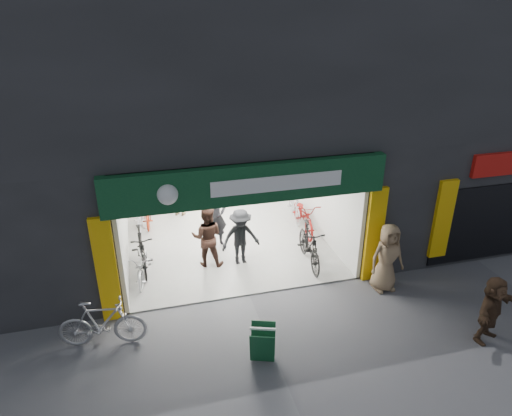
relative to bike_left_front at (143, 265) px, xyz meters
name	(u,v)px	position (x,y,z in m)	size (l,w,h in m)	color
ground	(249,296)	(2.50, -1.43, -0.42)	(60.00, 60.00, 0.00)	#56565B
building	(238,84)	(3.41, 3.56, 3.89)	(17.00, 10.27, 8.00)	#232326
bike_left_front	(143,265)	(0.00, 0.00, 0.00)	(0.56, 1.61, 0.85)	#B6B6BB
bike_left_midfront	(142,250)	(0.00, 0.54, 0.16)	(0.55, 1.94, 1.16)	black
bike_left_midback	(148,207)	(0.30, 3.45, 0.11)	(0.70, 2.01, 1.06)	maroon
bike_left_back	(140,221)	(0.00, 2.62, 0.04)	(0.44, 1.54, 0.93)	#B0B0B5
bike_right_front	(309,245)	(4.45, -0.40, 0.17)	(0.56, 1.99, 1.19)	black
bike_right_mid	(304,216)	(5.00, 1.52, 0.11)	(0.71, 2.05, 1.08)	maroon
bike_right_back	(295,206)	(5.00, 2.38, 0.08)	(0.47, 1.66, 1.00)	#ABABAF
parked_bike	(102,323)	(-0.91, -2.34, 0.13)	(0.52, 1.84, 1.11)	#A5A5A9
customer_a	(216,217)	(2.17, 1.28, 0.53)	(0.70, 0.46, 1.91)	black
customer_b	(207,237)	(1.74, 0.27, 0.46)	(0.86, 0.67, 1.76)	#39221A
customer_c	(241,238)	(2.64, 0.10, 0.40)	(1.07, 0.61, 1.65)	black
customer_d	(179,195)	(1.33, 3.61, 0.33)	(0.89, 0.37, 1.51)	#977C57
pedestrian_near	(387,258)	(5.88, -1.99, 0.48)	(0.88, 0.58, 1.81)	#856A4D
pedestrian_far	(491,309)	(7.07, -4.26, 0.35)	(1.44, 0.46, 1.55)	#3E2A1C
sandwich_board	(263,343)	(2.23, -3.63, 0.00)	(0.64, 0.65, 0.77)	#0F3F22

